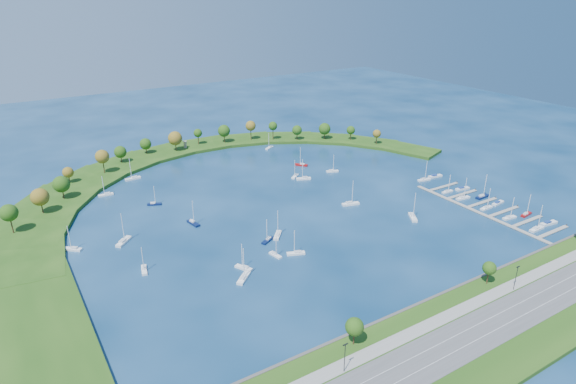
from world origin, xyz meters
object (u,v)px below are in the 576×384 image
moored_boat_15 (133,178)px  docked_boat_0 (537,228)px  docked_boat_2 (510,217)px  docked_boat_10 (424,179)px  docked_boat_5 (498,203)px  moored_boat_6 (244,277)px  moored_boat_1 (244,267)px  moored_boat_11 (144,269)px  dock_system (487,209)px  moored_boat_7 (193,222)px  docked_boat_3 (526,214)px  moored_boat_14 (296,253)px  docked_boat_1 (548,223)px  moored_boat_19 (269,147)px  moored_boat_10 (295,176)px  moored_boat_17 (268,240)px  moored_boat_2 (275,254)px  docked_boat_11 (435,176)px  moored_boat_3 (278,235)px  docked_boat_9 (462,189)px  moored_boat_4 (301,164)px  moored_boat_9 (350,203)px  moored_boat_18 (73,248)px  moored_boat_8 (106,194)px  moored_boat_13 (332,171)px  moored_boat_12 (124,241)px  docked_boat_6 (463,197)px  moored_boat_16 (413,216)px  docked_boat_7 (482,196)px  moored_boat_0 (154,203)px  harbor_tower (185,144)px  docked_boat_8 (447,191)px

moored_boat_15 → docked_boat_0: (144.00, -166.89, -0.02)m
docked_boat_2 → docked_boat_10: docked_boat_10 is taller
docked_boat_5 → moored_boat_6: bearing=170.6°
moored_boat_1 → moored_boat_11: 40.39m
dock_system → moored_boat_7: size_ratio=6.51×
docked_boat_3 → moored_boat_11: bearing=157.1°
moored_boat_14 → moored_boat_7: bearing=-40.3°
docked_boat_1 → moored_boat_19: bearing=113.9°
moored_boat_1 → moored_boat_10: 106.74m
moored_boat_10 → docked_boat_2: docked_boat_2 is taller
moored_boat_17 → moored_boat_2: bearing=45.4°
docked_boat_11 → docked_boat_3: bearing=-83.5°
moored_boat_2 → moored_boat_7: 50.68m
dock_system → docked_boat_3: (10.73, -15.03, 0.54)m
docked_boat_3 → moored_boat_15: bearing=127.6°
docked_boat_0 → docked_boat_5: (10.47, 28.99, -0.30)m
moored_boat_6 → docked_boat_5: (147.62, -6.45, -0.32)m
docked_boat_2 → moored_boat_3: bearing=163.7°
docked_boat_9 → moored_boat_4: bearing=130.4°
moored_boat_9 → docked_boat_11: size_ratio=1.47×
moored_boat_17 → docked_boat_2: size_ratio=0.98×
moored_boat_11 → moored_boat_18: size_ratio=0.94×
moored_boat_8 → moored_boat_13: size_ratio=1.04×
moored_boat_8 → moored_boat_14: moored_boat_8 is taller
dock_system → moored_boat_12: size_ratio=5.73×
moored_boat_19 → docked_boat_9: 135.72m
moored_boat_4 → docked_boat_6: 101.63m
moored_boat_16 → docked_boat_6: size_ratio=1.14×
docked_boat_9 → moored_boat_7: bearing=171.1°
moored_boat_8 → docked_boat_0: bearing=139.4°
moored_boat_7 → docked_boat_1: (146.27, -91.08, -0.21)m
moored_boat_8 → moored_boat_9: (106.81, -80.91, 0.06)m
docked_boat_0 → docked_boat_5: 30.82m
moored_boat_6 → docked_boat_7: size_ratio=1.00×
moored_boat_0 → docked_boat_9: (155.23, -71.53, -0.21)m
moored_boat_14 → moored_boat_17: 17.22m
moored_boat_8 → docked_boat_2: size_ratio=1.03×
harbor_tower → moored_boat_7: moored_boat_7 is taller
moored_boat_19 → docked_boat_3: bearing=80.3°
docked_boat_11 → moored_boat_2: bearing=-158.8°
moored_boat_0 → moored_boat_14: moored_boat_14 is taller
moored_boat_10 → docked_boat_11: 84.67m
moored_boat_12 → moored_boat_18: size_ratio=1.21×
moored_boat_1 → moored_boat_6: size_ratio=0.86×
moored_boat_11 → moored_boat_17: 55.22m
moored_boat_15 → docked_boat_10: moored_boat_15 is taller
moored_boat_19 → moored_boat_15: bearing=-22.8°
docked_boat_1 → docked_boat_8: docked_boat_8 is taller
moored_boat_10 → moored_boat_11: 122.95m
moored_boat_1 → moored_boat_19: size_ratio=1.00×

